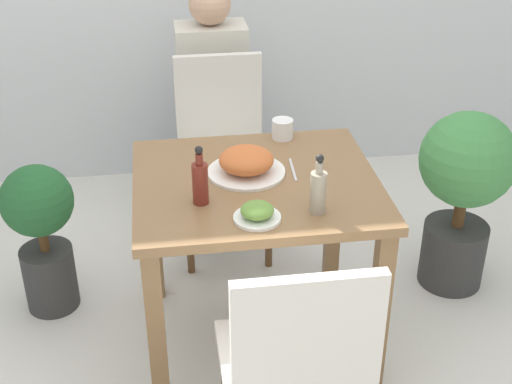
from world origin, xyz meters
TOP-DOWN VIEW (x-y plane):
  - ground_plane at (0.00, 0.00)m, footprint 16.00×16.00m
  - dining_table at (0.00, 0.00)m, footprint 0.87×0.77m
  - chair_near at (0.01, -0.73)m, footprint 0.42×0.42m
  - chair_far at (-0.05, 0.74)m, footprint 0.42×0.42m
  - food_plate at (-0.03, 0.05)m, footprint 0.28×0.28m
  - side_plate at (-0.03, -0.27)m, footprint 0.16×0.16m
  - drink_cup at (0.15, 0.33)m, footprint 0.08×0.08m
  - sauce_bottle at (0.17, -0.25)m, footprint 0.05×0.05m
  - condiment_bottle at (-0.21, -0.13)m, footprint 0.05×0.05m
  - fork_utensil at (-0.20, 0.05)m, footprint 0.02×0.17m
  - spoon_utensil at (0.14, 0.05)m, footprint 0.02×0.17m
  - potted_plant_left at (-0.83, 0.33)m, footprint 0.29×0.29m
  - potted_plant_right at (0.92, 0.25)m, footprint 0.40×0.40m
  - person_figure at (-0.06, 1.10)m, footprint 0.34×0.22m

SIDE VIEW (x-z plane):
  - ground_plane at x=0.00m, z-range 0.00..0.00m
  - potted_plant_left at x=-0.83m, z-range 0.05..0.72m
  - potted_plant_right at x=0.92m, z-range 0.08..0.90m
  - chair_near at x=0.01m, z-range 0.06..0.97m
  - chair_far at x=-0.05m, z-range 0.06..0.97m
  - person_figure at x=-0.06m, z-range 0.00..1.17m
  - dining_table at x=0.00m, z-range 0.24..0.96m
  - fork_utensil at x=-0.20m, z-range 0.72..0.73m
  - spoon_utensil at x=0.14m, z-range 0.72..0.73m
  - side_plate at x=-0.03m, z-range 0.72..0.78m
  - drink_cup at x=0.15m, z-range 0.72..0.80m
  - food_plate at x=-0.03m, z-range 0.72..0.82m
  - sauce_bottle at x=0.17m, z-range 0.70..0.91m
  - condiment_bottle at x=-0.21m, z-range 0.70..0.91m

